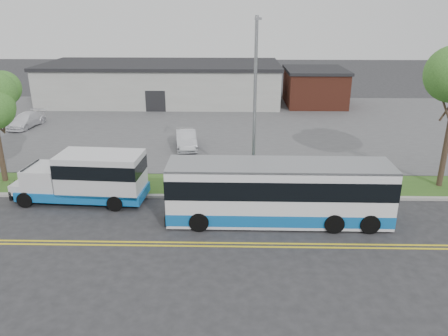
{
  "coord_description": "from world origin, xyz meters",
  "views": [
    {
      "loc": [
        1.83,
        -21.1,
        9.96
      ],
      "look_at": [
        1.32,
        1.59,
        1.6
      ],
      "focal_mm": 35.0,
      "sensor_mm": 36.0,
      "label": 1
    }
  ],
  "objects_px": {
    "transit_bus": "(278,192)",
    "parked_car_a": "(186,139)",
    "pedestrian": "(131,176)",
    "streetlight_near": "(255,99)",
    "shuttle_bus": "(89,176)",
    "parked_car_b": "(26,120)"
  },
  "relations": [
    {
      "from": "pedestrian",
      "to": "parked_car_a",
      "type": "relative_size",
      "value": 0.41
    },
    {
      "from": "streetlight_near",
      "to": "parked_car_b",
      "type": "bearing_deg",
      "value": 146.01
    },
    {
      "from": "shuttle_bus",
      "to": "parked_car_b",
      "type": "distance_m",
      "value": 18.46
    },
    {
      "from": "streetlight_near",
      "to": "pedestrian",
      "type": "relative_size",
      "value": 5.67
    },
    {
      "from": "parked_car_b",
      "to": "shuttle_bus",
      "type": "bearing_deg",
      "value": -46.88
    },
    {
      "from": "streetlight_near",
      "to": "parked_car_a",
      "type": "relative_size",
      "value": 2.3
    },
    {
      "from": "transit_bus",
      "to": "parked_car_a",
      "type": "distance_m",
      "value": 12.89
    },
    {
      "from": "transit_bus",
      "to": "parked_car_a",
      "type": "bearing_deg",
      "value": 116.68
    },
    {
      "from": "parked_car_b",
      "to": "pedestrian",
      "type": "bearing_deg",
      "value": -39.57
    },
    {
      "from": "transit_bus",
      "to": "pedestrian",
      "type": "bearing_deg",
      "value": 156.85
    },
    {
      "from": "transit_bus",
      "to": "shuttle_bus",
      "type": "bearing_deg",
      "value": 168.24
    },
    {
      "from": "parked_car_a",
      "to": "shuttle_bus",
      "type": "bearing_deg",
      "value": -123.03
    },
    {
      "from": "pedestrian",
      "to": "parked_car_b",
      "type": "distance_m",
      "value": 18.58
    },
    {
      "from": "streetlight_near",
      "to": "parked_car_b",
      "type": "xyz_separation_m",
      "value": [
        -19.33,
        13.04,
        -4.52
      ]
    },
    {
      "from": "shuttle_bus",
      "to": "parked_car_b",
      "type": "relative_size",
      "value": 1.72
    },
    {
      "from": "transit_bus",
      "to": "pedestrian",
      "type": "relative_size",
      "value": 6.47
    },
    {
      "from": "streetlight_near",
      "to": "transit_bus",
      "type": "height_order",
      "value": "streetlight_near"
    },
    {
      "from": "shuttle_bus",
      "to": "streetlight_near",
      "type": "bearing_deg",
      "value": 17.68
    },
    {
      "from": "parked_car_a",
      "to": "parked_car_b",
      "type": "xyz_separation_m",
      "value": [
        -14.65,
        5.8,
        -0.07
      ]
    },
    {
      "from": "pedestrian",
      "to": "parked_car_a",
      "type": "height_order",
      "value": "pedestrian"
    },
    {
      "from": "shuttle_bus",
      "to": "transit_bus",
      "type": "xyz_separation_m",
      "value": [
        9.94,
        -2.12,
        0.05
      ]
    },
    {
      "from": "shuttle_bus",
      "to": "parked_car_a",
      "type": "distance_m",
      "value": 10.34
    }
  ]
}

